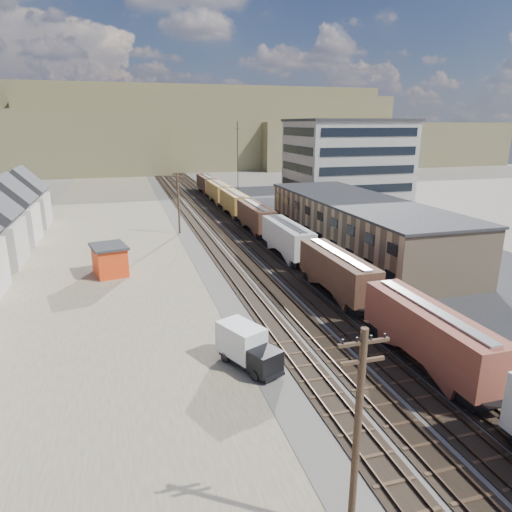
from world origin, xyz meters
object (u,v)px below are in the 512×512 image
object	(u,v)px
parked_car_blue	(345,216)
maintenance_shed	(110,260)
box_truck	(247,347)
utility_pole_south	(357,433)
utility_pole_north	(178,202)
freight_train	(270,226)

from	to	relation	value
parked_car_blue	maintenance_shed	bearing A→B (deg)	157.59
box_truck	maintenance_shed	world-z (taller)	maintenance_shed
utility_pole_south	maintenance_shed	distance (m)	42.45
utility_pole_south	box_truck	bearing A→B (deg)	91.88
maintenance_shed	utility_pole_south	bearing A→B (deg)	-75.39
utility_pole_south	box_truck	world-z (taller)	utility_pole_south
utility_pole_north	parked_car_blue	distance (m)	31.76
utility_pole_north	parked_car_blue	world-z (taller)	utility_pole_north
box_truck	parked_car_blue	xyz separation A→B (m)	(31.86, 46.98, -0.70)
freight_train	utility_pole_north	world-z (taller)	utility_pole_north
utility_pole_south	parked_car_blue	distance (m)	70.05
utility_pole_north	box_truck	xyz separation A→B (m)	(-0.51, -44.49, -3.75)
parked_car_blue	freight_train	bearing A→B (deg)	164.46
utility_pole_south	utility_pole_north	world-z (taller)	same
box_truck	maintenance_shed	size ratio (longest dim) A/B	1.05
utility_pole_south	parked_car_blue	world-z (taller)	utility_pole_south
utility_pole_north	utility_pole_south	bearing A→B (deg)	-90.00
utility_pole_south	maintenance_shed	world-z (taller)	utility_pole_south
freight_train	utility_pole_south	bearing A→B (deg)	-103.92
freight_train	box_truck	world-z (taller)	freight_train
freight_train	utility_pole_north	bearing A→B (deg)	139.87
parked_car_blue	utility_pole_north	bearing A→B (deg)	134.98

